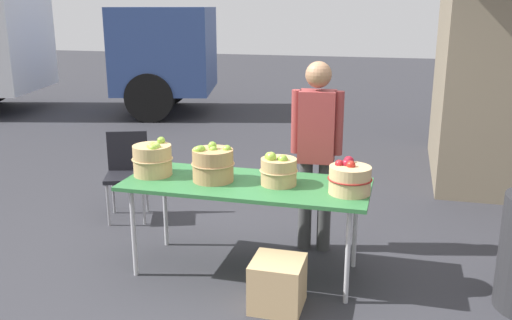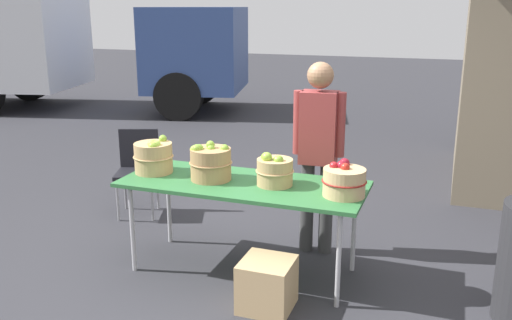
{
  "view_description": "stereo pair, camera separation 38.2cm",
  "coord_description": "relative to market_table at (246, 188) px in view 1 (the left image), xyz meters",
  "views": [
    {
      "loc": [
        1.13,
        -3.93,
        2.07
      ],
      "look_at": [
        0.0,
        0.3,
        0.85
      ],
      "focal_mm": 38.87,
      "sensor_mm": 36.0,
      "label": 1
    },
    {
      "loc": [
        1.49,
        -3.81,
        2.07
      ],
      "look_at": [
        0.0,
        0.3,
        0.85
      ],
      "focal_mm": 38.87,
      "sensor_mm": 36.0,
      "label": 2
    }
  ],
  "objects": [
    {
      "name": "apple_basket_green_2",
      "position": [
        0.25,
        0.02,
        0.16
      ],
      "size": [
        0.29,
        0.29,
        0.26
      ],
      "color": "tan",
      "rests_on": "market_table"
    },
    {
      "name": "vendor_adult",
      "position": [
        0.46,
        0.57,
        0.26
      ],
      "size": [
        0.43,
        0.23,
        1.64
      ],
      "rotation": [
        0.0,
        0.0,
        3.2
      ],
      "color": "#3F3F3F",
      "rests_on": "ground"
    },
    {
      "name": "folding_chair",
      "position": [
        -1.48,
        0.86,
        -0.2
      ],
      "size": [
        0.51,
        0.51,
        0.86
      ],
      "rotation": [
        0.0,
        0.0,
        0.36
      ],
      "color": "black",
      "rests_on": "ground"
    },
    {
      "name": "market_table",
      "position": [
        0.0,
        0.0,
        0.0
      ],
      "size": [
        1.9,
        0.76,
        0.75
      ],
      "color": "#2D6B38",
      "rests_on": "ground"
    },
    {
      "name": "apple_basket_red_0",
      "position": [
        0.8,
        -0.05,
        0.15
      ],
      "size": [
        0.32,
        0.32,
        0.25
      ],
      "color": "tan",
      "rests_on": "market_table"
    },
    {
      "name": "apple_basket_green_1",
      "position": [
        -0.26,
        -0.02,
        0.18
      ],
      "size": [
        0.34,
        0.34,
        0.31
      ],
      "color": "#A87F51",
      "rests_on": "market_table"
    },
    {
      "name": "produce_crate",
      "position": [
        0.37,
        -0.48,
        -0.53
      ],
      "size": [
        0.36,
        0.36,
        0.36
      ],
      "primitive_type": "cube",
      "color": "tan",
      "rests_on": "ground"
    },
    {
      "name": "ground_plane",
      "position": [
        0.0,
        0.0,
        -0.71
      ],
      "size": [
        40.0,
        40.0,
        0.0
      ],
      "primitive_type": "plane",
      "color": "#2D2D33"
    },
    {
      "name": "apple_basket_green_0",
      "position": [
        -0.78,
        -0.0,
        0.18
      ],
      "size": [
        0.33,
        0.33,
        0.3
      ],
      "color": "tan",
      "rests_on": "market_table"
    }
  ]
}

